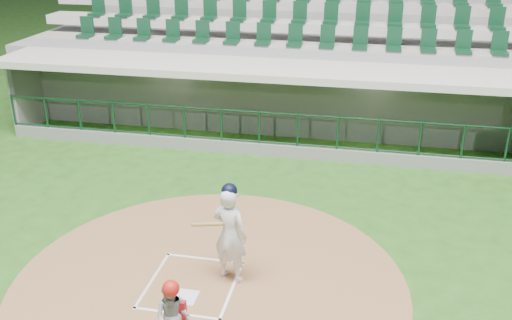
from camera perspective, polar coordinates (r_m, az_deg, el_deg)
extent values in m
plane|color=#204C15|center=(10.88, -5.95, -11.41)|extent=(120.00, 120.00, 0.00)
cylinder|color=brown|center=(10.65, -4.70, -12.19)|extent=(7.20, 7.20, 0.01)
cube|color=silver|center=(10.33, -7.12, -13.45)|extent=(0.43, 0.43, 0.02)
cube|color=silver|center=(10.87, -10.29, -11.65)|extent=(0.05, 1.80, 0.01)
cube|color=white|center=(10.46, -2.42, -12.77)|extent=(0.05, 1.80, 0.01)
cube|color=white|center=(11.31, -5.13, -9.80)|extent=(1.55, 0.05, 0.01)
cube|color=white|center=(10.00, -7.95, -14.96)|extent=(1.55, 0.05, 0.01)
cube|color=slate|center=(17.58, 1.30, 0.79)|extent=(15.00, 3.00, 0.10)
cube|color=slate|center=(18.60, 2.23, 6.63)|extent=(15.00, 0.20, 2.70)
cube|color=beige|center=(18.42, 2.18, 7.27)|extent=(13.50, 0.04, 0.90)
cube|color=slate|center=(19.79, -20.69, 6.16)|extent=(0.20, 3.00, 2.70)
cube|color=#B0AB9F|center=(16.47, 1.23, 9.66)|extent=(15.40, 3.50, 0.20)
cube|color=slate|center=(15.91, 0.31, 1.03)|extent=(15.00, 0.15, 0.40)
cube|color=black|center=(15.38, 0.33, 6.47)|extent=(15.00, 0.01, 0.95)
cube|color=brown|center=(18.45, 1.89, 2.80)|extent=(12.75, 0.40, 0.45)
cube|color=white|center=(17.50, -8.47, 9.80)|extent=(1.30, 0.35, 0.04)
cube|color=white|center=(16.49, 11.82, 8.74)|extent=(1.30, 0.35, 0.04)
imported|color=#9F1116|center=(19.49, -11.79, 5.27)|extent=(1.15, 0.80, 1.63)
imported|color=maroon|center=(18.56, -3.56, 4.72)|extent=(0.99, 0.68, 1.56)
imported|color=#A21411|center=(17.65, 4.50, 4.07)|extent=(1.00, 0.81, 1.77)
imported|color=maroon|center=(17.95, 19.52, 3.24)|extent=(1.79, 0.84, 1.86)
cube|color=gray|center=(20.09, 3.03, 8.76)|extent=(17.00, 6.50, 2.50)
cube|color=gray|center=(18.39, 2.38, 11.09)|extent=(16.60, 0.95, 0.30)
cube|color=#A6A196|center=(19.20, 2.88, 13.28)|extent=(16.60, 0.95, 0.30)
cube|color=gray|center=(20.05, 3.35, 15.28)|extent=(16.60, 0.95, 0.30)
cube|color=slate|center=(23.07, 4.41, 14.10)|extent=(17.00, 0.25, 5.05)
imported|color=silver|center=(10.26, -2.60, -7.43)|extent=(0.78, 0.64, 1.84)
sphere|color=black|center=(9.85, -2.69, -3.12)|extent=(0.28, 0.28, 0.28)
cylinder|color=#9D8248|center=(9.95, -4.39, -6.42)|extent=(0.58, 0.79, 0.39)
imported|color=#949499|center=(8.99, -8.32, -15.34)|extent=(0.57, 0.45, 1.16)
sphere|color=#B21913|center=(8.68, -8.52, -12.60)|extent=(0.26, 0.26, 0.26)
cube|color=#B1131B|center=(9.09, -8.01, -14.64)|extent=(0.32, 0.10, 0.35)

